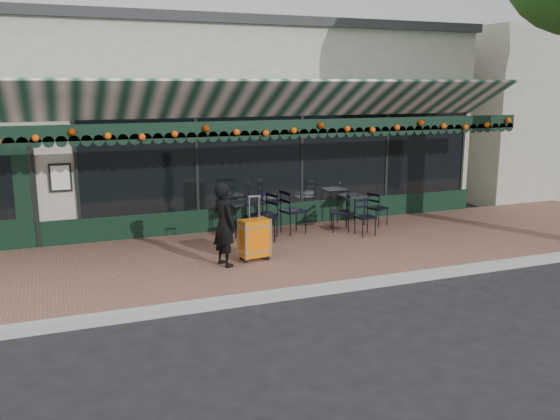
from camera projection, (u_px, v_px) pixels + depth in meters
name	position (u px, v px, depth m)	size (l,w,h in m)	color
ground	(319.00, 292.00, 9.49)	(80.00, 80.00, 0.00)	black
sidewalk	(275.00, 255.00, 11.30)	(18.00, 4.00, 0.15)	brown
curb	(321.00, 289.00, 9.40)	(18.00, 0.16, 0.15)	#9E9E99
restaurant_building	(199.00, 122.00, 16.16)	(12.00, 9.60, 4.50)	gray
neighbor_building_right	(558.00, 110.00, 20.92)	(12.00, 8.00, 4.80)	#B9B6A2
woman	(224.00, 224.00, 10.27)	(0.54, 0.35, 1.47)	black
suitcase	(255.00, 239.00, 10.66)	(0.56, 0.37, 1.17)	#DC6306
cafe_table_a	(351.00, 198.00, 13.43)	(0.54, 0.54, 0.67)	black
cafe_table_b	(243.00, 206.00, 12.46)	(0.56, 0.56, 0.69)	black
chair_a_left	(340.00, 213.00, 12.79)	(0.40, 0.40, 0.81)	black
chair_a_right	(378.00, 208.00, 13.35)	(0.38, 0.38, 0.76)	black
chair_a_front	(365.00, 217.00, 12.43)	(0.38, 0.38, 0.76)	black
chair_b_left	(265.00, 215.00, 12.29)	(0.45, 0.45, 0.91)	black
chair_b_right	(293.00, 211.00, 12.59)	(0.47, 0.47, 0.94)	black
chair_b_front	(260.00, 218.00, 11.85)	(0.50, 0.50, 1.00)	black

